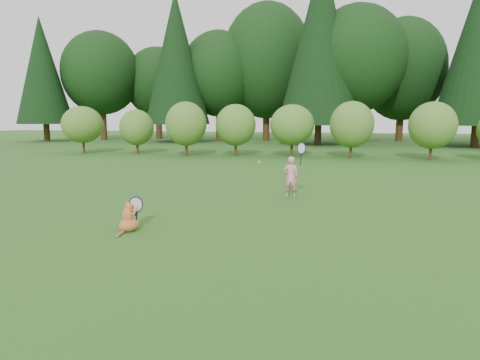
% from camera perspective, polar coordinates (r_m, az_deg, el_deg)
% --- Properties ---
extents(ground, '(100.00, 100.00, 0.00)m').
position_cam_1_polar(ground, '(7.85, -2.84, -5.87)').
color(ground, '#1D4C15').
rests_on(ground, ground).
extents(shrub_row, '(28.00, 3.00, 2.80)m').
position_cam_1_polar(shrub_row, '(20.39, 7.82, 7.07)').
color(shrub_row, '#527D27').
rests_on(shrub_row, ground).
extents(woodland_backdrop, '(48.00, 10.00, 15.00)m').
position_cam_1_polar(woodland_backdrop, '(30.84, 10.21, 18.97)').
color(woodland_backdrop, black).
rests_on(woodland_backdrop, ground).
extents(child, '(0.57, 0.34, 1.56)m').
position_cam_1_polar(child, '(10.15, 7.30, 0.57)').
color(child, pink).
rests_on(child, ground).
extents(cat, '(0.49, 0.75, 0.73)m').
position_cam_1_polar(cat, '(7.39, -15.53, -4.91)').
color(cat, '#C04A24').
rests_on(cat, ground).
extents(tennis_ball, '(0.06, 0.06, 0.06)m').
position_cam_1_polar(tennis_ball, '(9.37, 2.79, 2.58)').
color(tennis_ball, '#C2D018').
rests_on(tennis_ball, ground).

